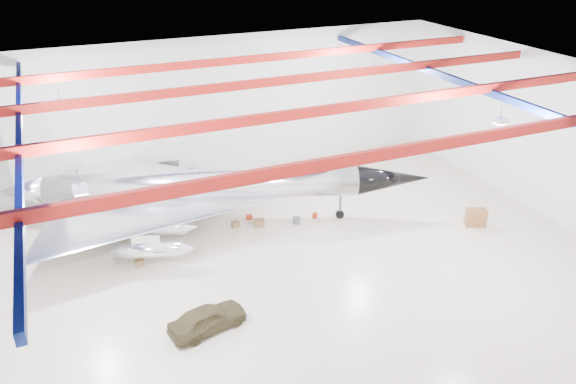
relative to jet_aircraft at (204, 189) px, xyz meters
name	(u,v)px	position (x,y,z in m)	size (l,w,h in m)	color
floor	(272,267)	(2.14, -6.85, -2.57)	(40.00, 40.00, 0.00)	beige
wall_back	(199,109)	(2.14, 8.15, 2.93)	(40.00, 40.00, 0.00)	silver
wall_right	(542,135)	(22.14, -6.85, 2.93)	(30.00, 30.00, 0.00)	silver
ceiling	(269,87)	(2.14, -6.85, 8.43)	(40.00, 40.00, 0.00)	#0A0F38
ceiling_structure	(270,100)	(2.14, -6.85, 7.75)	(39.50, 29.50, 1.08)	maroon
jet_aircraft	(204,189)	(0.00, 0.00, 0.00)	(27.80, 20.86, 7.84)	silver
jeep	(208,318)	(-2.98, -10.86, -1.89)	(1.62, 4.03, 1.37)	#3C361E
desk	(476,217)	(16.70, -7.64, -1.95)	(1.35, 0.67, 1.24)	brown
crate_ply	(140,263)	(-5.12, -3.54, -2.38)	(0.54, 0.44, 0.38)	olive
toolbox_red	(249,217)	(2.91, -0.66, -2.42)	(0.44, 0.35, 0.30)	#9B270F
engine_drum	(297,221)	(5.68, -2.55, -2.34)	(0.51, 0.51, 0.46)	#59595B
parts_bin	(259,223)	(3.21, -1.80, -2.34)	(0.66, 0.53, 0.46)	olive
tool_chest	(315,215)	(7.21, -2.28, -2.40)	(0.38, 0.38, 0.34)	#9B270F
oil_barrel	(236,224)	(1.72, -1.27, -2.40)	(0.50, 0.40, 0.35)	olive
spares_box	(230,197)	(2.64, 2.85, -2.42)	(0.34, 0.34, 0.31)	#59595B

